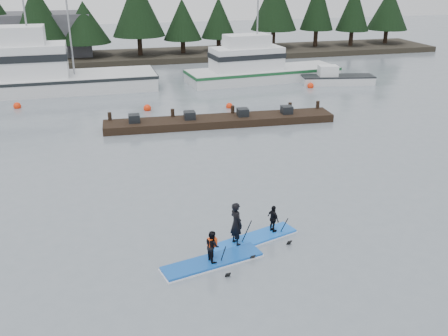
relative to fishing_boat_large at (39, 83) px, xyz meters
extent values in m
plane|color=slate|center=(9.57, -28.64, -0.76)|extent=(160.00, 160.00, 0.00)
cube|color=#2D281E|center=(9.57, 13.36, -0.46)|extent=(70.00, 8.00, 0.60)
cube|color=#4C4C51|center=(-4.43, 15.36, 1.74)|extent=(18.00, 6.00, 5.00)
cube|color=silver|center=(0.55, 0.00, -0.64)|extent=(17.73, 5.00, 2.36)
cube|color=white|center=(-1.57, -0.01, 1.82)|extent=(7.99, 3.58, 2.56)
cylinder|color=gray|center=(-0.33, 0.00, 4.35)|extent=(0.14, 0.14, 7.63)
cube|color=silver|center=(19.16, -0.55, -0.66)|extent=(13.99, 5.14, 1.96)
cube|color=white|center=(17.52, -0.70, 1.29)|extent=(6.39, 3.37, 1.96)
cylinder|color=gray|center=(18.48, -0.61, 3.47)|extent=(0.14, 0.14, 6.30)
cube|color=silver|center=(24.96, -3.66, -0.40)|extent=(6.42, 2.99, 0.72)
cube|color=black|center=(11.99, -12.68, -0.51)|extent=(14.98, 2.84, 0.50)
sphere|color=red|center=(13.67, -8.86, -0.76)|extent=(0.49, 0.49, 0.49)
sphere|color=red|center=(-1.24, -4.90, -0.76)|extent=(0.54, 0.54, 0.54)
sphere|color=red|center=(7.83, -7.96, -0.76)|extent=(0.55, 0.55, 0.55)
sphere|color=red|center=(22.08, -4.39, -0.76)|extent=(0.55, 0.55, 0.55)
cube|color=#124FAF|center=(7.60, -28.43, -0.69)|extent=(3.69, 1.62, 0.13)
imported|color=black|center=(7.60, -28.43, -0.06)|extent=(0.54, 0.63, 1.13)
cube|color=#DC4112|center=(7.60, -28.43, 0.08)|extent=(0.34, 0.26, 0.32)
cylinder|color=black|center=(7.89, -28.59, -0.53)|extent=(0.10, 0.86, 1.45)
cube|color=blue|center=(9.47, -27.32, -0.70)|extent=(3.58, 1.82, 0.12)
imported|color=black|center=(8.71, -27.56, 0.19)|extent=(0.56, 0.69, 1.66)
cylinder|color=black|center=(9.01, -27.69, -0.25)|extent=(0.19, 0.96, 1.63)
imported|color=black|center=(10.33, -27.05, -0.10)|extent=(0.44, 0.68, 1.08)
cylinder|color=black|center=(10.64, -27.19, -0.56)|extent=(0.17, 0.84, 1.43)
camera|label=1|loc=(4.15, -42.85, 8.84)|focal=40.00mm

